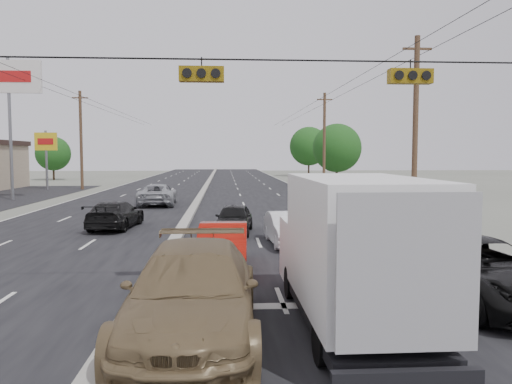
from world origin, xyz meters
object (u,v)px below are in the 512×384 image
(pole_sign_far, at_px, (46,146))
(black_suv, at_px, (479,272))
(utility_pole_right_c, at_px, (324,140))
(utility_pole_left_c, at_px, (81,139))
(queue_car_e, at_px, (333,214))
(oncoming_far, at_px, (158,195))
(red_sedan, at_px, (223,247))
(tan_sedan, at_px, (193,294))
(tree_right_far, at_px, (309,146))
(oncoming_near, at_px, (115,215))
(utility_pole_right_b, at_px, (415,127))
(pole_sign_billboard, at_px, (9,86))
(tree_right_mid, at_px, (337,148))
(queue_car_a, at_px, (234,219))
(box_truck, at_px, (351,250))
(tree_left_far, at_px, (53,154))
(queue_car_b, at_px, (287,229))

(pole_sign_far, height_order, black_suv, pole_sign_far)
(utility_pole_right_c, bearing_deg, utility_pole_left_c, 180.00)
(queue_car_e, relative_size, oncoming_far, 0.81)
(utility_pole_left_c, relative_size, red_sedan, 2.35)
(pole_sign_far, bearing_deg, tan_sedan, -67.69)
(queue_car_e, bearing_deg, pole_sign_far, 124.70)
(tree_right_far, bearing_deg, oncoming_near, -108.48)
(utility_pole_right_b, height_order, black_suv, utility_pole_right_b)
(pole_sign_billboard, height_order, tan_sedan, pole_sign_billboard)
(tree_right_far, relative_size, oncoming_near, 1.77)
(pole_sign_far, xyz_separation_m, tree_right_mid, (31.00, 5.00, -0.07))
(pole_sign_billboard, relative_size, queue_car_a, 2.84)
(tan_sedan, distance_m, oncoming_far, 26.20)
(box_truck, height_order, oncoming_far, box_truck)
(tree_right_far, xyz_separation_m, oncoming_far, (-18.69, -46.52, -4.21))
(tree_right_far, bearing_deg, utility_pole_left_c, -133.53)
(utility_pole_left_c, height_order, tree_right_far, utility_pole_left_c)
(oncoming_near, bearing_deg, queue_car_a, 166.63)
(utility_pole_right_c, distance_m, black_suv, 40.96)
(red_sedan, xyz_separation_m, black_suv, (6.14, -3.86, 0.07))
(tree_left_far, bearing_deg, utility_pole_left_c, -64.59)
(tree_left_far, bearing_deg, utility_pole_right_c, -30.10)
(utility_pole_left_c, relative_size, queue_car_b, 2.59)
(utility_pole_right_c, distance_m, queue_car_b, 33.76)
(utility_pole_right_b, height_order, queue_car_a, utility_pole_right_b)
(tree_right_far, xyz_separation_m, black_suv, (-7.89, -70.49, -4.19))
(pole_sign_far, relative_size, box_truck, 0.97)
(tree_right_mid, height_order, queue_car_a, tree_right_mid)
(utility_pole_left_c, distance_m, queue_car_a, 33.35)
(box_truck, distance_m, queue_car_a, 12.69)
(oncoming_far, bearing_deg, utility_pole_right_b, 148.42)
(pole_sign_billboard, bearing_deg, utility_pole_right_b, -25.71)
(utility_pole_right_c, relative_size, box_truck, 1.61)
(tree_left_far, xyz_separation_m, oncoming_far, (19.31, -36.52, -2.97))
(box_truck, bearing_deg, tree_right_mid, 77.30)
(red_sedan, height_order, queue_car_b, red_sedan)
(box_truck, xyz_separation_m, red_sedan, (-2.64, 5.32, -0.91))
(utility_pole_right_c, xyz_separation_m, tree_right_far, (3.50, 30.00, -0.15))
(utility_pole_right_c, height_order, pole_sign_billboard, pole_sign_billboard)
(tan_sedan, relative_size, red_sedan, 1.43)
(queue_car_b, xyz_separation_m, oncoming_far, (-7.17, 15.96, 0.11))
(pole_sign_billboard, relative_size, black_suv, 1.99)
(pole_sign_far, xyz_separation_m, tree_left_far, (-6.00, 20.00, -0.69))
(queue_car_b, bearing_deg, pole_sign_far, 118.37)
(tree_right_far, distance_m, oncoming_far, 50.31)
(utility_pole_right_c, height_order, red_sedan, utility_pole_right_c)
(utility_pole_right_c, height_order, tree_right_far, utility_pole_right_c)
(tree_left_far, height_order, red_sedan, tree_left_far)
(black_suv, bearing_deg, oncoming_far, 107.23)
(pole_sign_far, height_order, queue_car_a, pole_sign_far)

